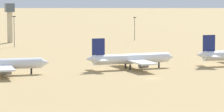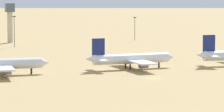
{
  "view_description": "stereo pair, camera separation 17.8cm",
  "coord_description": "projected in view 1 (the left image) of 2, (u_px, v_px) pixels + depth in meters",
  "views": [
    {
      "loc": [
        -90.97,
        -215.57,
        33.08
      ],
      "look_at": [
        -7.58,
        23.36,
        6.0
      ],
      "focal_mm": 104.54,
      "sensor_mm": 36.0,
      "label": 1
    },
    {
      "loc": [
        -90.81,
        -215.63,
        33.08
      ],
      "look_at": [
        -7.58,
        23.36,
        6.0
      ],
      "focal_mm": 104.54,
      "sensor_mm": 36.0,
      "label": 2
    }
  ],
  "objects": [
    {
      "name": "light_pole_west",
      "position": [
        135.0,
        27.0,
        400.43
      ],
      "size": [
        1.8,
        0.5,
        14.38
      ],
      "color": "#59595E",
      "rests_on": "ground"
    },
    {
      "name": "ground",
      "position": [
        153.0,
        78.0,
        235.7
      ],
      "size": [
        4000.0,
        4000.0,
        0.0
      ],
      "primitive_type": "plane",
      "color": "tan"
    },
    {
      "name": "control_tower",
      "position": [
        10.0,
        19.0,
        383.2
      ],
      "size": [
        5.2,
        5.2,
        23.25
      ],
      "color": "#C6B793",
      "rests_on": "ground"
    },
    {
      "name": "light_pole_mid",
      "position": [
        14.0,
        29.0,
        356.3
      ],
      "size": [
        1.8,
        0.5,
        16.97
      ],
      "color": "#59595E",
      "rests_on": "ground"
    },
    {
      "name": "parked_jet_navy_3",
      "position": [
        130.0,
        59.0,
        261.26
      ],
      "size": [
        38.63,
        32.41,
        12.78
      ],
      "rotation": [
        0.0,
        0.0,
        0.03
      ],
      "color": "white",
      "rests_on": "ground"
    }
  ]
}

